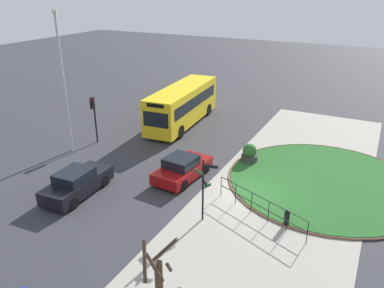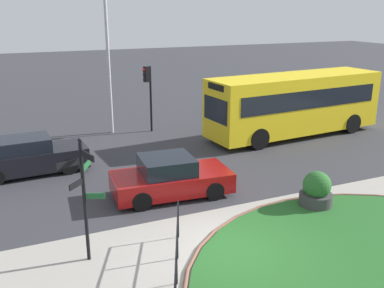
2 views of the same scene
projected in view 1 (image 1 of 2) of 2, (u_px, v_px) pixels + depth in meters
ground at (248, 194)px, 21.09m from camera, size 120.00×120.00×0.00m
sidewalk_paving at (279, 201)px, 20.33m from camera, size 32.00×8.44×0.02m
grass_island at (324, 181)px, 22.30m from camera, size 10.81×10.81×0.10m
grass_kerb_ring at (324, 181)px, 22.30m from camera, size 11.12×11.12×0.11m
signpost_directional at (204, 185)px, 18.02m from camera, size 1.10×1.30×3.26m
bollard_foreground at (287, 218)px, 18.13m from camera, size 0.26×0.26×0.89m
railing_grass_edge at (260, 204)px, 18.69m from camera, size 2.17×5.07×1.16m
bus_yellow at (182, 104)px, 31.00m from camera, size 9.40×3.11×3.06m
car_far_lane at (77, 183)px, 20.82m from camera, size 4.36×1.95×1.47m
car_trailing at (182, 168)px, 22.58m from camera, size 4.15×2.17×1.40m
traffic_light_near at (93, 110)px, 26.87m from camera, size 0.48×0.32×3.40m
lamppost_tall at (63, 80)px, 24.68m from camera, size 0.32×0.32×9.24m
planter_near_signpost at (250, 154)px, 24.69m from camera, size 1.07×1.07×1.22m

